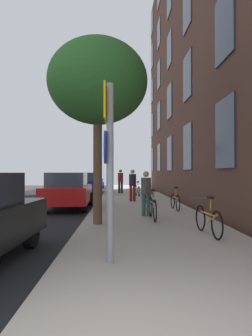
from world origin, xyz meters
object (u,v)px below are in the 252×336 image
Objects in this scene: sign_post at (108,157)px; bicycle_5 at (138,190)px; bicycle_1 at (153,208)px; bicycle_3 at (149,196)px; car_2 at (86,183)px; pedestrian_1 at (133,183)px; pedestrian_2 at (121,180)px; car_3 at (94,180)px; tree_near at (98,83)px; bicycle_2 at (175,201)px; pedestrian_0 at (146,190)px; bicycle_0 at (208,220)px; traffic_light at (111,159)px; car_1 at (68,190)px; bicycle_4 at (150,193)px.

bicycle_5 is (1.40, 14.14, -1.39)m from sign_post.
bicycle_1 is 1.03× the size of bicycle_3.
pedestrian_1 is at bearing -62.49° from car_2.
pedestrian_2 reaches higher than car_3.
bicycle_2 is at bearing 47.36° from tree_near.
pedestrian_0 is at bearing -80.30° from car_3.
bicycle_5 is at bearing 81.83° from pedestrian_1.
bicycle_2 is (0.12, 4.80, -0.00)m from bicycle_0.
traffic_light is 2.10× the size of bicycle_1.
bicycle_3 is at bearing -87.10° from bicycle_5.
bicycle_1 is 0.41× the size of car_1.
bicycle_2 is 10.87m from car_2.
sign_post reaches higher than pedestrian_0.
car_3 is (-3.64, 10.95, 0.34)m from bicycle_5.
sign_post is at bearing -91.11° from pedestrian_2.
sign_post is at bearing -105.69° from bicycle_1.
car_1 is (-3.36, 3.88, 0.34)m from bicycle_1.
car_1 is at bearing -140.41° from bicycle_4.
bicycle_4 is 5.48m from pedestrian_2.
sign_post is 1.80× the size of pedestrian_1.
traffic_light is at bearing 77.36° from car_1.
traffic_light is at bearing 91.18° from sign_post.
tree_near is at bearing -156.36° from bicycle_1.
bicycle_1 is 20.85m from car_3.
bicycle_0 is 0.99× the size of pedestrian_2.
bicycle_4 is at bearing -72.99° from pedestrian_2.
bicycle_4 is 0.38× the size of car_2.
tree_near is at bearing -70.49° from car_1.
sign_post is 16.26m from traffic_light.
bicycle_0 is at bearing -85.53° from bicycle_5.
car_1 is at bearing -89.47° from car_3.
bicycle_1 is at bearing 23.64° from tree_near.
bicycle_4 is 0.92× the size of bicycle_5.
bicycle_4 is (-0.54, 4.80, -0.01)m from bicycle_2.
bicycle_0 reaches higher than bicycle_4.
pedestrian_1 reaches higher than bicycle_0.
sign_post is at bearing -94.88° from pedestrian_1.
traffic_light is 8.21m from car_1.
tree_near is (-0.11, -12.45, 1.67)m from traffic_light.
car_1 is at bearing -142.00° from pedestrian_1.
bicycle_3 is at bearing 108.69° from bicycle_2.
pedestrian_2 is (-0.59, 6.17, 0.04)m from pedestrian_1.
bicycle_0 is at bearing -79.25° from traffic_light.
bicycle_5 is at bearing 88.24° from pedestrian_0.
tree_near reaches higher than bicycle_2.
bicycle_4 is (0.65, 7.20, -0.03)m from bicycle_1.
traffic_light is at bearing 100.75° from bicycle_0.
bicycle_2 is at bearing -81.67° from bicycle_5.
bicycle_3 is at bearing -76.14° from car_3.
tree_near reaches higher than car_3.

